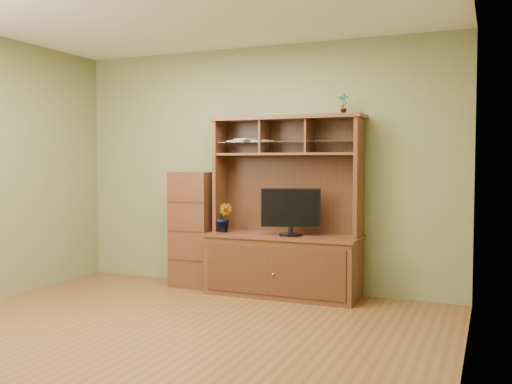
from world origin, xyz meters
The scene contains 8 objects.
room centered at (0.00, 0.00, 1.35)m, with size 4.54×4.04×2.74m.
media_hutch centered at (0.38, 1.73, 0.52)m, with size 1.66×0.61×1.90m.
monitor centered at (0.48, 1.65, 0.91)m, with size 0.61×0.24×0.49m.
orchid_plant centered at (-0.28, 1.65, 0.81)m, with size 0.18×0.14×0.32m, color #285B1F.
top_plant centered at (0.99, 1.80, 2.01)m, with size 0.11×0.08×0.21m, color #2D6D26.
reed_diffuser centered at (-0.18, 1.80, 2.00)m, with size 0.05×0.05×0.26m.
magazines centered at (-0.07, 1.81, 1.65)m, with size 0.52×0.22×0.04m.
side_cabinet centered at (-0.72, 1.77, 0.65)m, with size 0.47×0.42×1.30m.
Camera 1 is at (2.42, -3.93, 1.41)m, focal length 40.00 mm.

